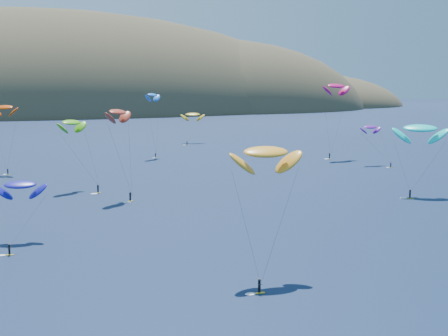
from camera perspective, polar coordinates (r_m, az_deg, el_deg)
island at (r=607.47m, az=-14.04°, el=4.10°), size 730.00×300.00×210.00m
kitesurfer_1 at (r=194.69m, az=-19.46°, el=5.25°), size 9.51×10.39×21.75m
kitesurfer_2 at (r=85.78m, az=3.85°, el=1.46°), size 10.37×10.66×19.86m
kitesurfer_3 at (r=159.34m, az=-13.77°, el=4.06°), size 10.07×13.49×19.17m
kitesurfer_4 at (r=224.30m, az=-6.56°, el=6.66°), size 8.42×8.10×24.36m
kitesurfer_5 at (r=154.74m, az=17.49°, el=3.48°), size 13.12×11.34×19.14m
kitesurfer_6 at (r=207.90m, az=13.23°, el=3.66°), size 7.34×11.64×14.16m
kitesurfer_8 at (r=223.22m, az=10.20°, el=7.39°), size 11.90×7.06×28.42m
kitesurfer_9 at (r=144.45m, az=-9.69°, el=5.06°), size 8.97×10.55×22.28m
kitesurfer_10 at (r=110.70m, az=-18.13°, el=-1.46°), size 8.63×12.55×11.71m
kitesurfer_11 at (r=276.50m, az=-2.89°, el=4.91°), size 12.39×14.75×15.23m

